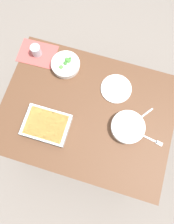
# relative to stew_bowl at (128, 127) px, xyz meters

# --- Properties ---
(ground_plane) EXTENTS (6.00, 6.00, 0.00)m
(ground_plane) POSITION_rel_stew_bowl_xyz_m (-0.29, 0.03, -0.77)
(ground_plane) COLOR slate
(dining_table) EXTENTS (1.20, 0.90, 0.74)m
(dining_table) POSITION_rel_stew_bowl_xyz_m (-0.29, 0.03, -0.12)
(dining_table) COLOR brown
(dining_table) RESTS_ON ground_plane
(placemat) EXTENTS (0.29, 0.21, 0.00)m
(placemat) POSITION_rel_stew_bowl_xyz_m (-0.78, 0.36, -0.03)
(placemat) COLOR #B24C47
(placemat) RESTS_ON dining_table
(stew_bowl) EXTENTS (0.23, 0.23, 0.06)m
(stew_bowl) POSITION_rel_stew_bowl_xyz_m (0.00, 0.00, 0.00)
(stew_bowl) COLOR white
(stew_bowl) RESTS_ON dining_table
(broccoli_bowl) EXTENTS (0.21, 0.21, 0.07)m
(broccoli_bowl) POSITION_rel_stew_bowl_xyz_m (-0.54, 0.32, -0.00)
(broccoli_bowl) COLOR white
(broccoli_bowl) RESTS_ON dining_table
(baking_dish) EXTENTS (0.30, 0.22, 0.06)m
(baking_dish) POSITION_rel_stew_bowl_xyz_m (-0.52, -0.14, 0.00)
(baking_dish) COLOR silver
(baking_dish) RESTS_ON dining_table
(drink_cup) EXTENTS (0.07, 0.07, 0.08)m
(drink_cup) POSITION_rel_stew_bowl_xyz_m (-0.78, 0.36, 0.01)
(drink_cup) COLOR #B2BCC6
(drink_cup) RESTS_ON dining_table
(side_plate) EXTENTS (0.22, 0.22, 0.01)m
(side_plate) POSITION_rel_stew_bowl_xyz_m (-0.14, 0.25, -0.03)
(side_plate) COLOR silver
(side_plate) RESTS_ON dining_table
(spoon_by_stew) EXTENTS (0.12, 0.15, 0.01)m
(spoon_by_stew) POSITION_rel_stew_bowl_xyz_m (0.07, 0.09, -0.03)
(spoon_by_stew) COLOR silver
(spoon_by_stew) RESTS_ON dining_table
(fork_on_table) EXTENTS (0.18, 0.05, 0.01)m
(fork_on_table) POSITION_rel_stew_bowl_xyz_m (0.18, -0.03, -0.03)
(fork_on_table) COLOR silver
(fork_on_table) RESTS_ON dining_table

